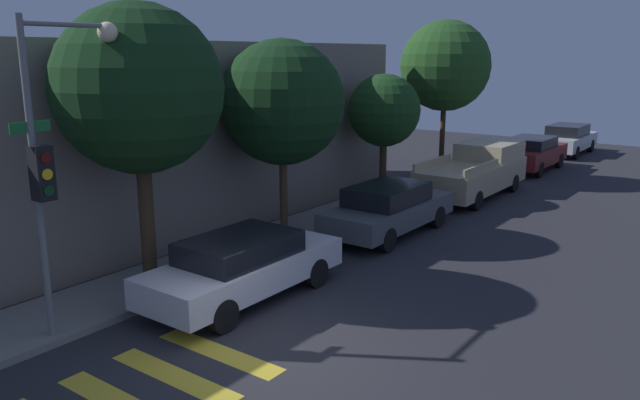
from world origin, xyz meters
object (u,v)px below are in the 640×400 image
(traffic_light_pole, at_px, (56,139))
(pickup_truck, at_px, (476,170))
(sedan_near_corner, at_px, (243,265))
(tree_behind_truck, at_px, (445,66))
(sedan_middle, at_px, (388,208))
(tree_near_corner, at_px, (138,90))
(sedan_tail_of_row, at_px, (568,139))
(tree_far_end, at_px, (384,111))
(tree_midblock, at_px, (282,103))
(sedan_far_end, at_px, (531,153))

(traffic_light_pole, xyz_separation_m, pickup_truck, (15.06, -1.27, -2.66))
(sedan_near_corner, bearing_deg, tree_behind_truck, 9.03)
(traffic_light_pole, distance_m, pickup_truck, 15.34)
(sedan_middle, bearing_deg, tree_behind_truck, 15.51)
(pickup_truck, distance_m, tree_near_corner, 13.23)
(sedan_near_corner, bearing_deg, sedan_tail_of_row, 0.00)
(sedan_middle, xyz_separation_m, tree_far_end, (3.34, 2.18, 2.34))
(traffic_light_pole, xyz_separation_m, sedan_tail_of_row, (26.64, -1.27, -2.78))
(pickup_truck, distance_m, tree_midblock, 8.79)
(sedan_far_end, distance_m, tree_behind_truck, 6.07)
(sedan_far_end, relative_size, tree_far_end, 1.04)
(traffic_light_pole, height_order, sedan_tail_of_row, traffic_light_pole)
(pickup_truck, relative_size, tree_midblock, 1.03)
(traffic_light_pole, relative_size, sedan_tail_of_row, 1.21)
(sedan_far_end, bearing_deg, traffic_light_pole, 176.55)
(tree_near_corner, relative_size, tree_midblock, 1.12)
(sedan_far_end, xyz_separation_m, tree_midblock, (-14.08, 2.18, 2.92))
(pickup_truck, xyz_separation_m, tree_near_corner, (-12.61, 2.18, 3.33))
(traffic_light_pole, xyz_separation_m, tree_far_end, (12.28, 0.91, -0.47))
(tree_near_corner, xyz_separation_m, tree_far_end, (9.84, 0.00, -1.15))
(traffic_light_pole, relative_size, sedan_far_end, 1.24)
(traffic_light_pole, relative_size, tree_far_end, 1.29)
(pickup_truck, xyz_separation_m, tree_behind_truck, (1.75, 2.18, 3.57))
(sedan_tail_of_row, xyz_separation_m, tree_far_end, (-14.36, 2.18, 2.31))
(sedan_far_end, height_order, tree_near_corner, tree_near_corner)
(pickup_truck, bearing_deg, traffic_light_pole, 175.18)
(sedan_middle, xyz_separation_m, sedan_far_end, (12.15, 0.00, 0.02))
(tree_midblock, distance_m, tree_behind_truck, 9.82)
(traffic_light_pole, xyz_separation_m, sedan_far_end, (21.10, -1.27, -2.79))
(sedan_tail_of_row, height_order, tree_far_end, tree_far_end)
(pickup_truck, relative_size, sedan_tail_of_row, 1.19)
(tree_midblock, xyz_separation_m, tree_far_end, (5.27, 0.00, -0.60))
(sedan_middle, bearing_deg, sedan_tail_of_row, 0.00)
(sedan_tail_of_row, xyz_separation_m, tree_near_corner, (-24.20, 2.18, 3.46))
(traffic_light_pole, bearing_deg, sedan_near_corner, -22.45)
(sedan_middle, relative_size, tree_behind_truck, 0.74)
(sedan_far_end, xyz_separation_m, tree_far_end, (-8.81, 2.18, 2.32))
(tree_midblock, bearing_deg, tree_near_corner, 180.00)
(sedan_near_corner, height_order, sedan_middle, sedan_middle)
(pickup_truck, xyz_separation_m, tree_midblock, (-8.04, 2.18, 2.79))
(pickup_truck, bearing_deg, sedan_middle, -180.00)
(pickup_truck, xyz_separation_m, sedan_far_end, (6.04, -0.00, -0.13))
(traffic_light_pole, xyz_separation_m, tree_behind_truck, (16.81, 0.91, 0.92))
(sedan_middle, height_order, tree_behind_truck, tree_behind_truck)
(tree_near_corner, xyz_separation_m, tree_behind_truck, (14.36, 0.00, 0.24))
(sedan_middle, xyz_separation_m, tree_midblock, (-1.93, 2.18, 2.94))
(tree_midblock, xyz_separation_m, tree_behind_truck, (9.79, 0.00, 0.79))
(sedan_middle, height_order, sedan_tail_of_row, sedan_tail_of_row)
(sedan_far_end, distance_m, tree_near_corner, 19.10)
(sedan_middle, relative_size, sedan_tail_of_row, 1.00)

